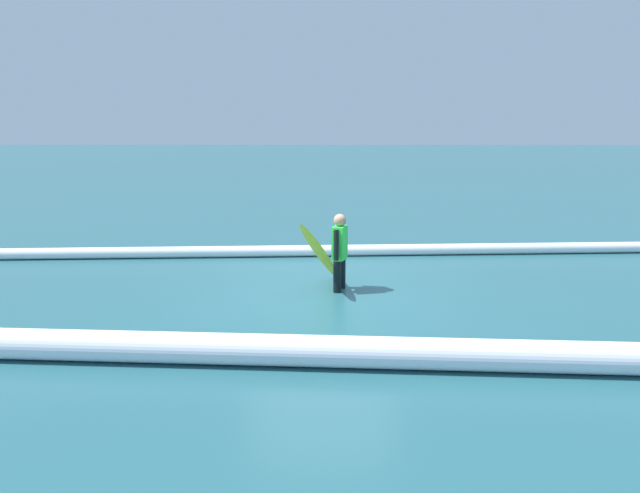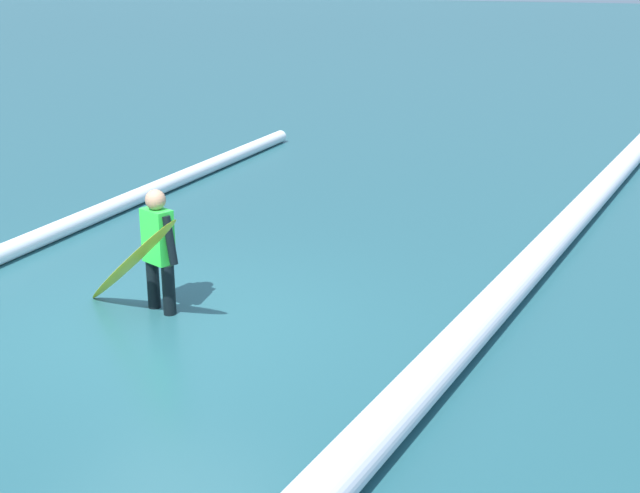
# 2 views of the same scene
# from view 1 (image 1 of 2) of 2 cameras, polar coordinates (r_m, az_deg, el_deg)

# --- Properties ---
(ground_plane) EXTENTS (179.10, 179.10, 0.00)m
(ground_plane) POSITION_cam_1_polar(r_m,az_deg,el_deg) (9.85, 0.26, -4.74)
(ground_plane) COLOR #23565F
(surfer) EXTENTS (0.29, 0.57, 1.37)m
(surfer) POSITION_cam_1_polar(r_m,az_deg,el_deg) (9.85, 2.00, -0.22)
(surfer) COLOR black
(surfer) RESTS_ON ground_plane
(surfboard) EXTENTS (0.82, 1.74, 1.33)m
(surfboard) POSITION_cam_1_polar(r_m,az_deg,el_deg) (9.98, 0.02, -0.64)
(surfboard) COLOR yellow
(surfboard) RESTS_ON ground_plane
(wave_crest_foreground) EXTENTS (21.72, 1.84, 0.25)m
(wave_crest_foreground) POSITION_cam_1_polar(r_m,az_deg,el_deg) (12.66, -7.23, -0.50)
(wave_crest_foreground) COLOR white
(wave_crest_foreground) RESTS_ON ground_plane
(wave_crest_midground) EXTENTS (25.19, 1.41, 0.38)m
(wave_crest_midground) POSITION_cam_1_polar(r_m,az_deg,el_deg) (6.94, -5.45, -10.39)
(wave_crest_midground) COLOR white
(wave_crest_midground) RESTS_ON ground_plane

